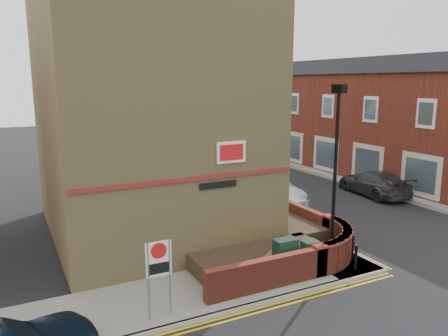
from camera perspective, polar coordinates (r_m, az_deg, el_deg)
The scene contains 27 objects.
ground at distance 14.68m, azimuth 11.93°, elevation -15.32°, with size 120.00×120.00×0.00m, color black.
pavement_corner at distance 14.16m, azimuth -3.67°, elevation -15.85°, with size 13.00×3.00×0.12m, color gray.
pavement_main at distance 28.84m, azimuth -5.04°, elevation -1.70°, with size 2.00×32.00×0.12m, color gray.
pavement_far at distance 32.16m, azimuth 15.57°, elevation -0.72°, with size 4.00×40.00×0.12m, color gray.
kerb_side at distance 12.96m, azimuth -0.90°, elevation -18.58°, with size 13.00×0.15×0.12m, color gray.
kerb_main_near at distance 29.22m, azimuth -3.22°, elevation -1.50°, with size 0.15×32.00×0.12m, color gray.
kerb_main_far at distance 30.87m, azimuth 12.82°, elevation -1.08°, with size 0.15×40.00×0.12m, color gray.
yellow_lines_side at distance 12.80m, azimuth -0.38°, elevation -19.29°, with size 13.00×0.28×0.01m, color gold.
yellow_lines_main at distance 29.33m, azimuth -2.77°, elevation -1.56°, with size 0.28×32.00×0.01m, color gold.
corner_building at distance 18.95m, azimuth -9.98°, elevation 10.24°, with size 8.95×10.40×13.60m.
garden_wall at distance 16.50m, azimuth 6.39°, elevation -12.05°, with size 6.80×6.00×1.20m, color maroon, non-canonical shape.
lamppost at distance 15.44m, azimuth 14.29°, elevation -0.92°, with size 0.25×0.50×6.30m.
utility_cabinet_large at distance 15.15m, azimuth 8.01°, elevation -11.31°, with size 0.80×0.45×1.20m, color #163220.
utility_cabinet_small at distance 15.40m, azimuth 11.15°, elevation -11.25°, with size 0.55×0.40×1.10m, color #163220.
bollard_near at distance 15.95m, azimuth 16.82°, elevation -11.11°, with size 0.11×0.11×0.90m, color black.
bollard_far at distance 16.87m, azimuth 16.43°, elevation -9.83°, with size 0.11×0.11×0.90m, color black.
zone_sign at distance 12.16m, azimuth -8.51°, elevation -12.45°, with size 0.72×0.07×2.20m.
far_terrace at distance 35.59m, azimuth 13.36°, elevation 6.99°, with size 5.40×30.40×8.00m.
far_terrace_cream at distance 53.35m, azimuth -1.47°, elevation 8.62°, with size 5.40×12.40×8.00m.
tree_near at distance 26.37m, azimuth -3.61°, elevation 7.31°, with size 3.64×3.65×6.70m.
tree_mid at distance 33.83m, azimuth -9.07°, elevation 8.90°, with size 4.03×4.03×7.42m.
tree_far at distance 41.52m, azimuth -12.52°, elevation 8.80°, with size 3.81×3.81×7.00m.
traffic_light_assembly at distance 36.93m, azimuth -9.79°, elevation 5.31°, with size 0.20×0.16×4.20m.
silver_car_near at distance 23.87m, azimuth 5.98°, elevation -2.78°, with size 1.57×4.51×1.49m, color #B6B8BF.
red_car_main at distance 31.80m, azimuth -4.24°, elevation 0.65°, with size 2.22×4.81×1.34m, color maroon.
grey_car_far at distance 26.78m, azimuth 18.96°, elevation -1.86°, with size 2.00×4.91×1.43m, color #2D2E32.
silver_car_far at distance 35.04m, azimuth 3.31°, elevation 1.66°, with size 1.60×3.97×1.35m, color #ABADB3.
Camera 1 is at (-8.42, -10.11, 6.51)m, focal length 35.00 mm.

